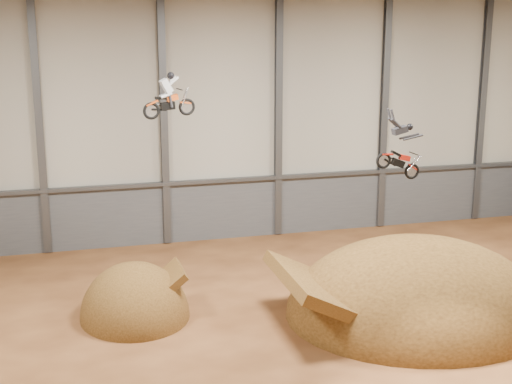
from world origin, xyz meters
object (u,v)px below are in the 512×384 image
takeoff_ramp (135,316)px  fmx_rider_a (169,93)px  landing_ramp (415,314)px  fmx_rider_b (396,145)px

takeoff_ramp → fmx_rider_a: 9.84m
fmx_rider_a → landing_ramp: bearing=-31.4°
fmx_rider_b → landing_ramp: bearing=-67.3°
takeoff_ramp → fmx_rider_a: bearing=31.3°
fmx_rider_b → takeoff_ramp: bearing=169.6°
fmx_rider_b → fmx_rider_a: bearing=161.2°
takeoff_ramp → fmx_rider_a: fmx_rider_a is taller
takeoff_ramp → fmx_rider_b: fmx_rider_b is taller
landing_ramp → fmx_rider_b: bearing=115.1°
takeoff_ramp → fmx_rider_b: 13.61m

